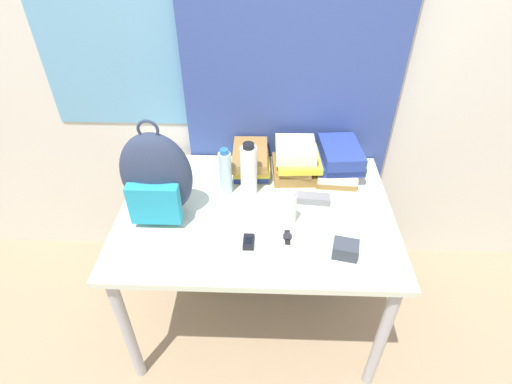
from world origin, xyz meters
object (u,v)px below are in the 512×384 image
backpack (156,178)px  camera_pouch (346,249)px  sports_bottle (249,170)px  book_stack_left (251,161)px  cell_phone (249,242)px  book_stack_center (296,160)px  water_bottle (225,172)px  sunglasses_case (313,199)px  wristwatch (287,237)px  sunscreen_bottle (290,208)px  book_stack_right (338,161)px

backpack → camera_pouch: size_ratio=4.08×
backpack → sports_bottle: size_ratio=1.72×
book_stack_left → cell_phone: size_ratio=3.34×
book_stack_center → cell_phone: (-0.21, -0.49, -0.07)m
book_stack_left → water_bottle: bearing=-123.3°
book_stack_center → water_bottle: (-0.33, -0.16, 0.03)m
sunglasses_case → camera_pouch: (0.10, -0.32, 0.01)m
wristwatch → book_stack_center: bearing=83.9°
sports_bottle → camera_pouch: bearing=-44.2°
sunscreen_bottle → cell_phone: (-0.17, -0.14, -0.07)m
backpack → sunglasses_case: backpack is taller
water_bottle → sunscreen_bottle: water_bottle is taller
backpack → camera_pouch: 0.81m
backpack → sunglasses_case: bearing=8.5°
sunscreen_bottle → sunglasses_case: sunscreen_bottle is taller
backpack → book_stack_right: backpack is taller
backpack → sunscreen_bottle: size_ratio=2.79×
book_stack_left → sunglasses_case: (0.29, -0.23, -0.05)m
sunscreen_bottle → wristwatch: 0.12m
water_bottle → camera_pouch: water_bottle is taller
cell_phone → sunscreen_bottle: bearing=38.9°
water_bottle → camera_pouch: size_ratio=2.09×
camera_pouch → sunglasses_case: bearing=107.2°
book_stack_center → sports_bottle: (-0.22, -0.16, 0.05)m
camera_pouch → book_stack_right: bearing=86.2°
sunscreen_bottle → sunglasses_case: bearing=50.5°
water_bottle → sunscreen_bottle: (0.29, -0.20, -0.04)m
backpack → water_bottle: bearing=31.3°
backpack → sunglasses_case: 0.70m
book_stack_left → backpack: bearing=-138.9°
book_stack_center → camera_pouch: (0.17, -0.54, -0.05)m
cell_phone → wristwatch: 0.16m
book_stack_right → water_bottle: size_ratio=1.22×
book_stack_right → cell_phone: book_stack_right is taller
backpack → camera_pouch: (0.77, -0.22, -0.16)m
sports_bottle → book_stack_left: bearing=89.6°
camera_pouch → wristwatch: (-0.22, 0.09, -0.02)m
book_stack_center → sunglasses_case: size_ratio=1.71×
sports_bottle → wristwatch: 0.36m
backpack → wristwatch: backpack is taller
sunscreen_bottle → camera_pouch: sunscreen_bottle is taller
book_stack_right → wristwatch: size_ratio=3.43×
sunscreen_bottle → cell_phone: sunscreen_bottle is taller
backpack → water_bottle: 0.32m
book_stack_left → sunglasses_case: bearing=-37.5°
book_stack_left → water_bottle: (-0.11, -0.16, 0.04)m
book_stack_center → sports_bottle: 0.27m
sunglasses_case → camera_pouch: bearing=-72.8°
backpack → sports_bottle: (0.37, 0.16, -0.07)m
book_stack_right → sports_bottle: (-0.43, -0.16, 0.05)m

